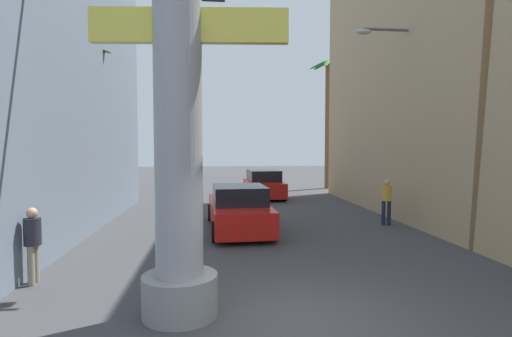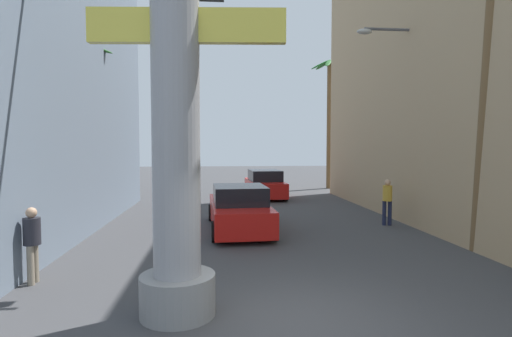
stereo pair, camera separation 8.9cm
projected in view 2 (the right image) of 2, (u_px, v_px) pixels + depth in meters
name	position (u px, v px, depth m)	size (l,w,h in m)	color
ground_plane	(247.00, 217.00, 16.30)	(86.75, 86.75, 0.00)	#424244
neon_sign_pole	(175.00, 40.00, 6.55)	(3.64, 1.28, 9.99)	#9E9EA3
street_lamp	(407.00, 106.00, 14.58)	(2.35, 0.28, 7.25)	#59595E
traffic_light_mast	(61.00, 77.00, 8.68)	(5.12, 0.32, 6.26)	#333333
car_lead	(239.00, 210.00, 13.75)	(2.16, 5.12, 1.56)	black
car_far	(265.00, 184.00, 22.67)	(2.08, 4.73, 1.56)	black
palm_tree_mid_left	(76.00, 108.00, 14.65)	(2.92, 2.66, 6.85)	brown
palm_tree_near_right	(493.00, 41.00, 10.34)	(3.46, 3.31, 9.28)	brown
palm_tree_far_right	(330.00, 115.00, 27.42)	(2.70, 2.57, 8.86)	brown
pedestrian_mid_right	(387.00, 198.00, 14.54)	(0.39, 0.39, 1.68)	#1E233F
pedestrian_curb_left	(32.00, 239.00, 8.31)	(0.34, 0.34, 1.61)	gray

